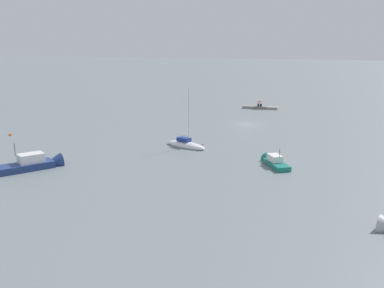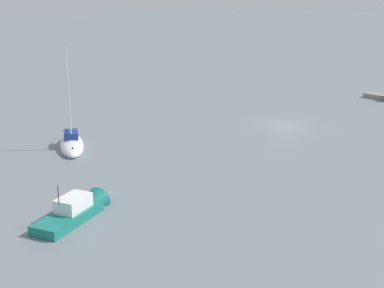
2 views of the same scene
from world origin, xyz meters
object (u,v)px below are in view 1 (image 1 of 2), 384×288
person_seated_dark_left (261,105)px  motorboat_teal_mid (274,162)px  motorboat_navy_near (36,165)px  mooring_buoy_far (11,135)px  sailboat_white_mid (186,145)px  person_seated_blue_right (258,105)px  umbrella_open_red (260,101)px

person_seated_dark_left → motorboat_teal_mid: motorboat_teal_mid is taller
motorboat_navy_near → mooring_buoy_far: motorboat_navy_near is taller
person_seated_dark_left → motorboat_navy_near: (19.51, 52.14, -0.34)m
motorboat_teal_mid → mooring_buoy_far: bearing=143.7°
sailboat_white_mid → motorboat_teal_mid: size_ratio=1.57×
person_seated_dark_left → person_seated_blue_right: bearing=-17.7°
person_seated_dark_left → motorboat_navy_near: motorboat_navy_near is taller
motorboat_navy_near → sailboat_white_mid: bearing=84.5°
person_seated_blue_right → sailboat_white_mid: (5.10, 37.47, -0.46)m
umbrella_open_red → motorboat_navy_near: size_ratio=0.17×
person_seated_blue_right → sailboat_white_mid: size_ratio=0.08×
motorboat_navy_near → umbrella_open_red: bearing=107.5°
motorboat_navy_near → motorboat_teal_mid: size_ratio=1.33×
person_seated_dark_left → mooring_buoy_far: bearing=36.1°
mooring_buoy_far → person_seated_dark_left: bearing=-132.4°
person_seated_dark_left → motorboat_teal_mid: bearing=87.8°
person_seated_blue_right → motorboat_teal_mid: (-7.62, 43.19, -0.46)m
sailboat_white_mid → person_seated_dark_left: bearing=-165.1°
umbrella_open_red → sailboat_white_mid: 37.77m
sailboat_white_mid → motorboat_teal_mid: bearing=89.3°
motorboat_navy_near → mooring_buoy_far: bearing=172.9°
sailboat_white_mid → mooring_buoy_far: 28.56m
person_seated_blue_right → motorboat_navy_near: bearing=58.6°
umbrella_open_red → person_seated_blue_right: bearing=-21.9°
sailboat_white_mid → motorboat_teal_mid: (-12.72, 5.72, -0.00)m
umbrella_open_red → motorboat_navy_near: (19.22, 52.10, -1.18)m
person_seated_blue_right → mooring_buoy_far: 50.45m
umbrella_open_red → mooring_buoy_far: (33.92, 37.46, -1.54)m
person_seated_dark_left → motorboat_teal_mid: size_ratio=0.13×
sailboat_white_mid → mooring_buoy_far: sailboat_white_mid is taller
person_seated_dark_left → person_seated_blue_right: same height
sailboat_white_mid → motorboat_navy_near: (13.85, 14.74, 0.12)m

